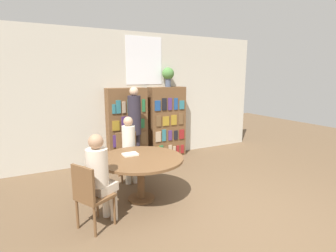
{
  "coord_description": "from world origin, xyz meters",
  "views": [
    {
      "loc": [
        -2.42,
        -2.6,
        2.01
      ],
      "look_at": [
        -0.13,
        1.8,
        1.05
      ],
      "focal_mm": 28.0,
      "sensor_mm": 36.0,
      "label": 1
    }
  ],
  "objects": [
    {
      "name": "chair_left_side",
      "position": [
        -0.83,
        2.19,
        0.51
      ],
      "size": [
        0.45,
        0.45,
        0.9
      ],
      "rotation": [
        0.0,
        0.0,
        -3.26
      ],
      "color": "brown",
      "rests_on": "ground_plane"
    },
    {
      "name": "bookshelf_left",
      "position": [
        -0.52,
        3.11,
        0.86
      ],
      "size": [
        0.92,
        0.34,
        1.73
      ],
      "color": "brown",
      "rests_on": "ground_plane"
    },
    {
      "name": "librarian_standing",
      "position": [
        -0.52,
        2.61,
        1.08
      ],
      "size": [
        0.27,
        0.54,
        1.78
      ],
      "color": "#28232D",
      "rests_on": "ground_plane"
    },
    {
      "name": "ground_plane",
      "position": [
        0.0,
        0.0,
        0.0
      ],
      "size": [
        16.0,
        16.0,
        0.0
      ],
      "primitive_type": "plane",
      "color": "brown"
    },
    {
      "name": "chair_near_camera",
      "position": [
        -1.86,
        0.67,
        0.51
      ],
      "size": [
        0.54,
        0.54,
        0.9
      ],
      "rotation": [
        0.0,
        0.0,
        -1.06
      ],
      "color": "brown",
      "rests_on": "ground_plane"
    },
    {
      "name": "seated_reader_right",
      "position": [
        -1.7,
        0.76,
        0.73
      ],
      "size": [
        0.42,
        0.4,
        1.27
      ],
      "rotation": [
        0.0,
        0.0,
        -1.06
      ],
      "color": "beige",
      "rests_on": "ground_plane"
    },
    {
      "name": "bookshelf_right",
      "position": [
        0.52,
        3.11,
        0.86
      ],
      "size": [
        0.92,
        0.34,
        1.73
      ],
      "color": "brown",
      "rests_on": "ground_plane"
    },
    {
      "name": "wall_back",
      "position": [
        0.0,
        3.31,
        1.51
      ],
      "size": [
        6.4,
        0.07,
        3.0
      ],
      "color": "beige",
      "rests_on": "ground_plane"
    },
    {
      "name": "flower_vase",
      "position": [
        0.55,
        3.12,
        2.03
      ],
      "size": [
        0.29,
        0.29,
        0.47
      ],
      "color": "#475166",
      "rests_on": "bookshelf_right"
    },
    {
      "name": "reading_table",
      "position": [
        -0.96,
        1.17,
        0.62
      ],
      "size": [
        1.38,
        1.38,
        0.72
      ],
      "color": "brown",
      "rests_on": "ground_plane"
    },
    {
      "name": "seated_reader_left",
      "position": [
        -0.86,
        2.01,
        0.71
      ],
      "size": [
        0.29,
        0.38,
        1.25
      ],
      "rotation": [
        0.0,
        0.0,
        -3.26
      ],
      "color": "beige",
      "rests_on": "ground_plane"
    },
    {
      "name": "open_book_on_table",
      "position": [
        -1.06,
        1.37,
        0.73
      ],
      "size": [
        0.24,
        0.18,
        0.03
      ],
      "color": "silver",
      "rests_on": "reading_table"
    }
  ]
}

